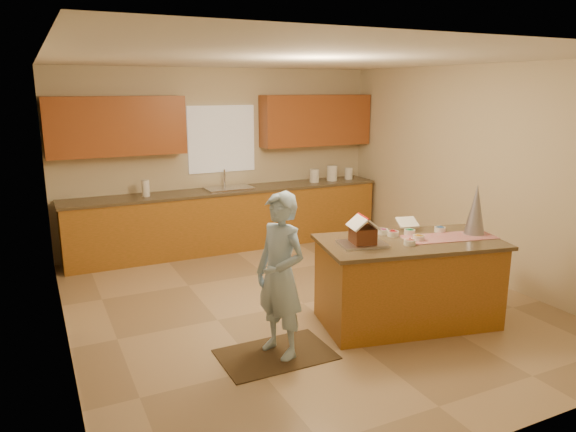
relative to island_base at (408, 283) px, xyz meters
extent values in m
plane|color=tan|center=(-0.74, 0.91, -0.43)|extent=(5.50, 5.50, 0.00)
plane|color=silver|center=(-0.74, 0.91, 2.27)|extent=(5.50, 5.50, 0.00)
plane|color=beige|center=(-0.74, 3.66, 0.92)|extent=(5.50, 5.50, 0.00)
plane|color=beige|center=(-0.74, -1.84, 0.92)|extent=(5.50, 5.50, 0.00)
plane|color=beige|center=(-3.24, 0.91, 0.92)|extent=(5.50, 5.50, 0.00)
plane|color=beige|center=(1.76, 0.91, 0.92)|extent=(5.50, 5.50, 0.00)
plane|color=gray|center=(-3.22, 0.11, 0.82)|extent=(0.00, 2.50, 2.50)
cube|color=white|center=(-0.74, 3.63, 1.22)|extent=(1.05, 0.03, 1.00)
cube|color=#A45B22|center=(-0.74, 3.36, 0.01)|extent=(4.80, 0.60, 0.88)
cube|color=brown|center=(-0.74, 3.36, 0.47)|extent=(4.85, 0.63, 0.04)
cube|color=#9B4821|center=(-2.29, 3.48, 1.47)|extent=(1.85, 0.35, 0.80)
cube|color=#9B4821|center=(0.81, 3.48, 1.47)|extent=(1.85, 0.35, 0.80)
cube|color=silver|center=(-0.74, 3.36, 0.46)|extent=(0.70, 0.45, 0.12)
cylinder|color=silver|center=(-0.74, 3.54, 0.63)|extent=(0.03, 0.03, 0.28)
cube|color=#A45B22|center=(0.00, 0.00, 0.00)|extent=(1.90, 1.23, 0.86)
cube|color=brown|center=(0.00, 0.00, 0.45)|extent=(1.99, 1.32, 0.04)
cube|color=#9D0B14|center=(0.43, -0.09, 0.47)|extent=(1.03, 0.55, 0.01)
cube|color=silver|center=(-0.54, 0.06, 0.48)|extent=(0.51, 0.42, 0.02)
cube|color=white|center=(0.22, 0.33, 0.56)|extent=(0.25, 0.21, 0.09)
cone|color=silver|center=(0.75, -0.11, 0.74)|extent=(0.25, 0.25, 0.54)
cube|color=black|center=(-1.54, -0.06, -0.42)|extent=(1.03, 0.67, 0.01)
imported|color=#9FC3E3|center=(-1.49, -0.06, 0.34)|extent=(0.52, 0.64, 1.52)
cylinder|color=white|center=(0.73, 3.36, 0.60)|extent=(0.15, 0.15, 0.21)
cylinder|color=white|center=(1.06, 3.36, 0.62)|extent=(0.17, 0.17, 0.25)
cylinder|color=white|center=(1.38, 3.36, 0.59)|extent=(0.13, 0.13, 0.19)
cylinder|color=white|center=(-1.97, 3.36, 0.61)|extent=(0.11, 0.11, 0.23)
cube|color=brown|center=(-0.54, 0.06, 0.57)|extent=(0.26, 0.27, 0.16)
cube|color=white|center=(-0.60, 0.08, 0.70)|extent=(0.20, 0.30, 0.12)
cube|color=white|center=(-0.47, 0.05, 0.70)|extent=(0.20, 0.30, 0.12)
cylinder|color=red|center=(-0.54, 0.06, 0.76)|extent=(0.08, 0.27, 0.02)
cylinder|color=orange|center=(0.07, -0.04, 0.50)|extent=(0.12, 0.12, 0.05)
cylinder|color=red|center=(-0.06, 0.20, 0.50)|extent=(0.12, 0.12, 0.05)
cylinder|color=#316AB8|center=(0.49, 0.12, 0.50)|extent=(0.12, 0.12, 0.05)
cylinder|color=#8F2F5D|center=(-0.11, 0.32, 0.50)|extent=(0.12, 0.12, 0.05)
cylinder|color=#25A365|center=(0.13, 0.18, 0.50)|extent=(0.12, 0.12, 0.05)
cylinder|color=#DB7967|center=(-0.11, -0.13, 0.50)|extent=(0.12, 0.12, 0.05)
camera|label=1|loc=(-3.41, -4.17, 1.98)|focal=33.41mm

